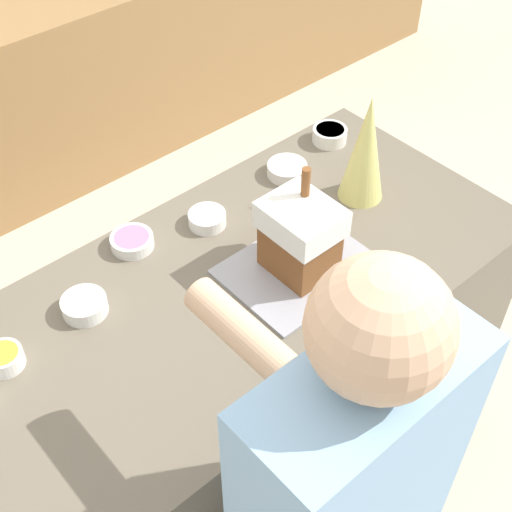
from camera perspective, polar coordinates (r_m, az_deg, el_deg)
ground_plane at (r=2.67m, az=-1.59°, el=-15.95°), size 12.00×12.00×0.00m
kitchen_island at (r=2.29m, az=-1.81°, el=-10.35°), size 1.74×0.81×0.91m
baking_tray at (r=1.98m, az=3.41°, el=-0.95°), size 0.40×0.31×0.01m
gingerbread_house at (r=1.90m, az=3.56°, el=1.58°), size 0.17×0.20×0.30m
decorative_tree at (r=2.13m, az=8.76°, el=8.45°), size 0.14×0.14×0.35m
candy_bowl_behind_tray at (r=2.43m, az=5.92°, el=9.66°), size 0.12×0.12×0.05m
candy_bowl_beside_tree at (r=2.10m, az=-3.93°, el=3.03°), size 0.11×0.11×0.04m
candy_bowl_near_tray_right at (r=1.85m, az=-19.54°, el=-7.70°), size 0.10×0.10×0.05m
candy_bowl_near_tray_left at (r=1.91m, az=-13.57°, el=-3.84°), size 0.12×0.12×0.04m
candy_bowl_center_rear at (r=2.28m, az=2.50°, el=6.96°), size 0.13×0.13×0.04m
candy_bowl_front_corner at (r=2.06m, az=-9.89°, el=1.18°), size 0.12×0.12×0.04m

